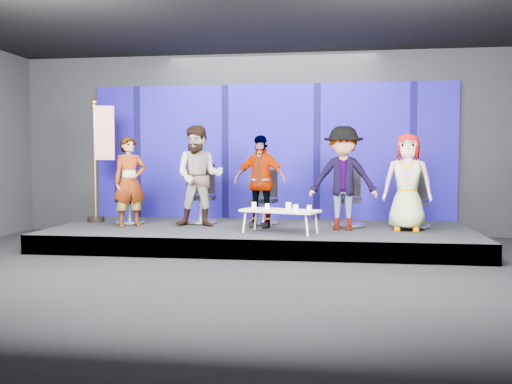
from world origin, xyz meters
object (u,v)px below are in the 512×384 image
panelist_e (407,182)px  mug_c (289,206)px  flag_stand (101,157)px  chair_d (348,206)px  mug_b (267,206)px  panelist_c (260,181)px  mug_a (254,205)px  chair_a (129,206)px  chair_c (264,206)px  mug_d (296,208)px  panelist_a (130,182)px  panelist_d (343,178)px  mug_e (309,208)px  coffee_table (280,211)px  chair_e (414,209)px  chair_b (201,204)px  panelist_b (199,176)px

panelist_e → mug_c: (-1.88, -0.47, -0.36)m
mug_c → flag_stand: size_ratio=0.05×
chair_d → mug_b: (-1.27, -1.01, 0.07)m
panelist_c → mug_a: size_ratio=16.97×
chair_a → flag_stand: bearing=128.5°
panelist_e → mug_a: bearing=-164.6°
chair_c → mug_c: (0.53, -1.13, 0.11)m
chair_d → mug_d: size_ratio=10.91×
chair_c → mug_d: chair_c is taller
panelist_c → chair_c: bearing=97.2°
panelist_a → flag_stand: size_ratio=0.69×
chair_a → panelist_e: 4.87m
panelist_e → flag_stand: 5.46m
mug_b → panelist_d: bearing=23.3°
mug_e → flag_stand: 4.15m
coffee_table → flag_stand: flag_stand is taller
panelist_d → chair_e: panelist_d is taller
chair_c → chair_b: bearing=-169.4°
chair_b → flag_stand: (-1.86, -0.06, 0.84)m
chair_a → mug_d: chair_a is taller
mug_b → chair_c: bearing=99.7°
chair_c → panelist_c: 0.68m
chair_e → mug_a: bearing=-155.3°
panelist_a → mug_c: panelist_a is taller
chair_d → mug_c: 1.34m
chair_d → panelist_e: panelist_e is taller
panelist_b → chair_d: size_ratio=1.66×
panelist_d → mug_e: (-0.51, -0.68, -0.43)m
panelist_a → chair_c: bearing=-17.2°
mug_a → mug_b: (0.24, -0.22, -0.00)m
panelist_d → flag_stand: flag_stand is taller
mug_d → flag_stand: (-3.67, 1.30, 0.77)m
panelist_c → panelist_d: size_ratio=0.92×
panelist_e → panelist_a: bearing=-170.9°
mug_d → mug_e: bearing=13.0°
chair_a → coffee_table: size_ratio=0.73×
panelist_b → chair_c: 1.31m
chair_b → mug_a: chair_b is taller
chair_c → mug_d: 1.56m
chair_a → mug_c: size_ratio=8.77×
panelist_b → mug_e: (1.93, -0.82, -0.45)m
chair_a → chair_c: bearing=-28.9°
coffee_table → mug_a: 0.52m
chair_b → panelist_d: 2.65m
panelist_e → flag_stand: (-5.41, 0.54, 0.40)m
chair_b → mug_a: size_ratio=11.62×
panelist_d → coffee_table: 1.23m
mug_c → flag_stand: flag_stand is taller
chair_a → panelist_d: 3.86m
mug_d → chair_e: bearing=32.5°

